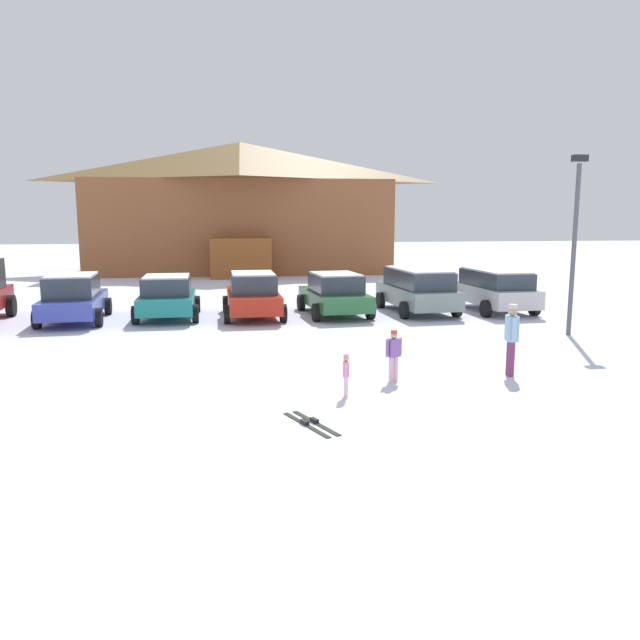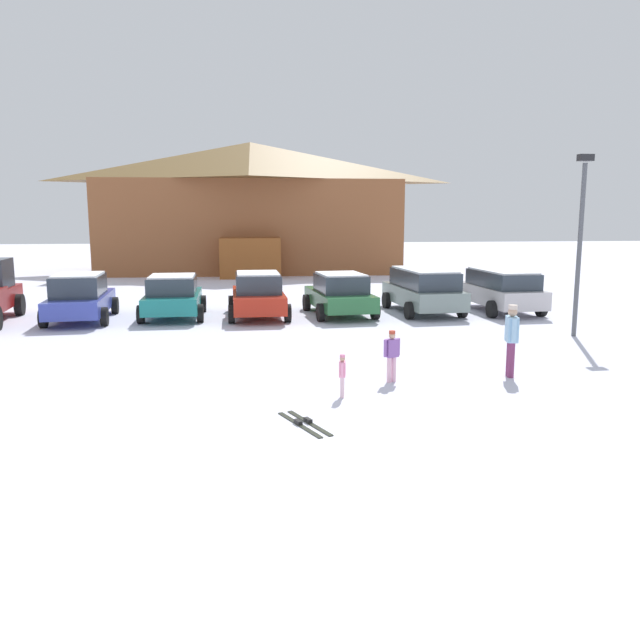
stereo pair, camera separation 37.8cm
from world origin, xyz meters
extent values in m
plane|color=silver|center=(0.00, 0.00, 0.00)|extent=(160.00, 160.00, 0.00)
cube|color=brown|center=(-1.01, 33.92, 2.98)|extent=(19.45, 10.10, 5.96)
pyramid|color=brown|center=(-1.01, 33.92, 7.27)|extent=(20.07, 10.72, 2.63)
cube|color=brown|center=(-1.20, 28.30, 1.20)|extent=(3.66, 1.92, 2.40)
cube|color=#3744A6|center=(-7.46, 13.35, 0.61)|extent=(2.07, 4.55, 0.58)
cube|color=#2D3842|center=(-7.45, 13.13, 1.26)|extent=(1.72, 2.40, 0.72)
cube|color=white|center=(-7.45, 13.13, 1.65)|extent=(1.61, 2.28, 0.06)
cylinder|color=black|center=(-8.51, 14.67, 0.32)|extent=(0.26, 0.65, 0.64)
cylinder|color=black|center=(-6.58, 14.79, 0.32)|extent=(0.26, 0.65, 0.64)
cylinder|color=black|center=(-8.34, 11.92, 0.32)|extent=(0.26, 0.65, 0.64)
cylinder|color=black|center=(-6.41, 12.04, 0.32)|extent=(0.26, 0.65, 0.64)
cube|color=#1B7A76|center=(-4.27, 13.62, 0.61)|extent=(1.95, 4.06, 0.57)
cube|color=#2D3842|center=(-4.27, 13.42, 1.20)|extent=(1.69, 2.12, 0.62)
cube|color=white|center=(-4.27, 13.42, 1.54)|extent=(1.57, 2.01, 0.06)
cylinder|color=black|center=(-5.30, 14.86, 0.32)|extent=(0.23, 0.64, 0.64)
cylinder|color=black|center=(-3.28, 14.89, 0.32)|extent=(0.23, 0.64, 0.64)
cylinder|color=black|center=(-5.26, 12.36, 0.32)|extent=(0.23, 0.64, 0.64)
cylinder|color=black|center=(-3.24, 12.39, 0.32)|extent=(0.23, 0.64, 0.64)
cube|color=#B42615|center=(-1.20, 13.36, 0.63)|extent=(1.87, 4.29, 0.62)
cube|color=#2D3842|center=(-1.20, 13.15, 1.27)|extent=(1.62, 2.24, 0.66)
cube|color=white|center=(-1.20, 13.15, 1.63)|extent=(1.51, 2.13, 0.06)
cylinder|color=black|center=(-2.20, 14.67, 0.32)|extent=(0.23, 0.64, 0.64)
cylinder|color=black|center=(-0.25, 14.70, 0.32)|extent=(0.23, 0.64, 0.64)
cylinder|color=black|center=(-2.16, 12.02, 0.32)|extent=(0.23, 0.64, 0.64)
cylinder|color=black|center=(-0.21, 12.05, 0.32)|extent=(0.23, 0.64, 0.64)
cube|color=#296738|center=(1.84, 13.43, 0.61)|extent=(2.21, 4.38, 0.57)
cube|color=#2D3842|center=(1.86, 13.21, 1.21)|extent=(1.81, 2.33, 0.64)
cube|color=white|center=(1.86, 13.21, 1.56)|extent=(1.69, 2.21, 0.06)
cylinder|color=black|center=(0.73, 14.65, 0.32)|extent=(0.27, 0.66, 0.64)
cylinder|color=black|center=(2.72, 14.82, 0.32)|extent=(0.27, 0.66, 0.64)
cylinder|color=black|center=(0.95, 12.03, 0.32)|extent=(0.27, 0.66, 0.64)
cylinder|color=black|center=(2.94, 12.20, 0.32)|extent=(0.27, 0.66, 0.64)
cube|color=gray|center=(5.10, 13.56, 0.66)|extent=(2.15, 4.69, 0.68)
cube|color=#2D3842|center=(5.10, 13.47, 1.32)|extent=(1.86, 3.58, 0.64)
cube|color=white|center=(5.10, 13.47, 1.67)|extent=(1.73, 3.40, 0.06)
cylinder|color=black|center=(4.00, 14.92, 0.32)|extent=(0.26, 0.65, 0.64)
cylinder|color=black|center=(6.02, 15.04, 0.32)|extent=(0.26, 0.65, 0.64)
cylinder|color=black|center=(4.17, 12.08, 0.32)|extent=(0.26, 0.65, 0.64)
cylinder|color=black|center=(6.19, 12.20, 0.32)|extent=(0.26, 0.65, 0.64)
cube|color=beige|center=(8.15, 13.41, 0.65)|extent=(1.97, 4.47, 0.67)
cube|color=#2D3842|center=(8.16, 13.32, 1.28)|extent=(1.72, 3.40, 0.59)
cube|color=white|center=(8.16, 13.32, 1.60)|extent=(1.60, 3.23, 0.06)
cylinder|color=black|center=(7.13, 14.74, 0.32)|extent=(0.25, 0.65, 0.64)
cylinder|color=black|center=(9.07, 14.81, 0.32)|extent=(0.25, 0.65, 0.64)
cylinder|color=black|center=(7.24, 12.01, 0.32)|extent=(0.25, 0.65, 0.64)
cylinder|color=black|center=(9.18, 12.09, 0.32)|extent=(0.25, 0.65, 0.64)
cylinder|color=black|center=(-10.04, 14.86, 0.40)|extent=(0.34, 0.82, 0.80)
cylinder|color=#E3ACC3|center=(1.41, 3.70, 0.29)|extent=(0.10, 0.10, 0.57)
cylinder|color=#E3ACC3|center=(1.53, 3.75, 0.29)|extent=(0.10, 0.10, 0.57)
cube|color=#8656A6|center=(1.47, 3.72, 0.77)|extent=(0.32, 0.27, 0.40)
cylinder|color=#8656A6|center=(1.31, 3.65, 0.78)|extent=(0.08, 0.08, 0.38)
cylinder|color=#8656A6|center=(1.63, 3.79, 0.78)|extent=(0.08, 0.08, 0.38)
sphere|color=tan|center=(1.47, 3.72, 1.05)|extent=(0.15, 0.15, 0.15)
cylinder|color=#B73C29|center=(1.47, 3.72, 1.13)|extent=(0.14, 0.14, 0.07)
cylinder|color=beige|center=(0.20, 2.73, 0.22)|extent=(0.08, 0.08, 0.44)
cylinder|color=beige|center=(0.18, 2.63, 0.22)|extent=(0.08, 0.08, 0.44)
cube|color=pink|center=(0.19, 2.68, 0.59)|extent=(0.17, 0.24, 0.31)
cylinder|color=pink|center=(0.22, 2.81, 0.60)|extent=(0.06, 0.06, 0.29)
cylinder|color=pink|center=(0.16, 2.55, 0.60)|extent=(0.06, 0.06, 0.29)
sphere|color=tan|center=(0.19, 2.68, 0.81)|extent=(0.11, 0.11, 0.11)
cylinder|color=pink|center=(0.19, 2.68, 0.87)|extent=(0.11, 0.11, 0.05)
cylinder|color=#77315B|center=(4.32, 3.94, 0.41)|extent=(0.15, 0.15, 0.82)
cylinder|color=#77315B|center=(4.28, 3.76, 0.41)|extent=(0.15, 0.15, 0.82)
cube|color=#97C5E5|center=(4.30, 3.85, 1.11)|extent=(0.32, 0.44, 0.58)
cylinder|color=#97C5E5|center=(4.35, 4.10, 1.12)|extent=(0.11, 0.11, 0.55)
cylinder|color=#97C5E5|center=(4.24, 3.60, 1.12)|extent=(0.11, 0.11, 0.55)
sphere|color=tan|center=(4.30, 3.85, 1.50)|extent=(0.21, 0.21, 0.21)
cylinder|color=beige|center=(4.30, 3.85, 1.62)|extent=(0.20, 0.20, 0.10)
cube|color=#292D23|center=(-0.66, 1.14, 0.01)|extent=(0.67, 1.47, 0.02)
cube|color=black|center=(-0.68, 1.18, 0.05)|extent=(0.15, 0.22, 0.06)
cube|color=#292D23|center=(-0.84, 1.06, 0.01)|extent=(0.67, 1.47, 0.02)
cube|color=black|center=(-0.86, 1.11, 0.05)|extent=(0.15, 0.22, 0.06)
cylinder|color=#515459|center=(8.37, 8.32, 2.61)|extent=(0.14, 0.14, 5.22)
cube|color=#232326|center=(8.37, 8.32, 5.37)|extent=(0.44, 0.24, 0.20)
camera|label=1|loc=(-2.19, -9.40, 3.64)|focal=35.00mm
camera|label=2|loc=(-1.82, -9.46, 3.64)|focal=35.00mm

